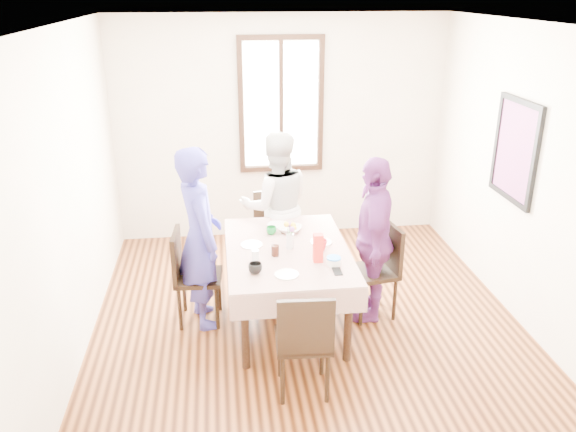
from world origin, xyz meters
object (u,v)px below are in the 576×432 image
object	(u,v)px
dining_table	(287,286)
person_far	(276,206)
person_right	(372,239)
chair_left	(199,277)
person_left	(199,238)
chair_near	(303,340)
chair_far	(276,236)
chair_right	(372,271)

from	to	relation	value
dining_table	person_far	world-z (taller)	person_far
person_right	person_far	bearing A→B (deg)	-126.32
chair_left	person_right	xyz separation A→B (m)	(1.61, -0.09, 0.34)
person_left	person_right	bearing A→B (deg)	-108.38
person_far	dining_table	bearing A→B (deg)	87.14
dining_table	chair_near	distance (m)	1.00
chair_left	chair_far	world-z (taller)	same
chair_far	person_right	bearing A→B (deg)	124.12
person_left	person_far	xyz separation A→B (m)	(0.79, 0.84, -0.05)
chair_left	chair_right	bearing A→B (deg)	90.98
chair_right	person_right	distance (m)	0.34
chair_left	person_far	bearing A→B (deg)	140.18
chair_right	person_far	distance (m)	1.29
dining_table	chair_right	bearing A→B (deg)	3.19
person_far	chair_right	bearing A→B (deg)	128.21
dining_table	person_far	distance (m)	1.07
dining_table	person_right	world-z (taller)	person_right
chair_near	chair_right	bearing A→B (deg)	55.24
person_far	chair_far	bearing A→B (deg)	-92.86
chair_near	person_right	distance (m)	1.35
person_left	chair_right	bearing A→B (deg)	-108.34
chair_left	chair_far	xyz separation A→B (m)	(0.81, 0.86, 0.00)
chair_far	chair_near	xyz separation A→B (m)	(0.00, -2.00, 0.00)
person_far	person_right	xyz separation A→B (m)	(0.79, -0.94, -0.01)
chair_right	chair_near	xyz separation A→B (m)	(-0.81, -1.04, 0.00)
person_far	person_right	bearing A→B (deg)	127.45
chair_near	person_left	distance (m)	1.44
chair_left	person_far	size ratio (longest dim) A/B	0.57
chair_far	person_right	world-z (taller)	person_right
dining_table	person_right	size ratio (longest dim) A/B	0.92
chair_left	chair_near	xyz separation A→B (m)	(0.81, -1.13, 0.00)
chair_left	person_left	xyz separation A→B (m)	(0.02, 0.00, 0.40)
chair_left	chair_far	bearing A→B (deg)	140.79
person_left	person_right	xyz separation A→B (m)	(1.59, -0.09, -0.06)
chair_far	person_left	xyz separation A→B (m)	(-0.79, -0.86, 0.40)
chair_right	dining_table	bearing A→B (deg)	83.59
chair_right	person_left	xyz separation A→B (m)	(-1.61, 0.09, 0.40)
chair_far	chair_near	distance (m)	2.00
chair_near	person_far	distance (m)	2.01
person_left	person_right	size ratio (longest dim) A/B	1.07
chair_right	person_left	size ratio (longest dim) A/B	0.53
dining_table	chair_right	distance (m)	0.82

